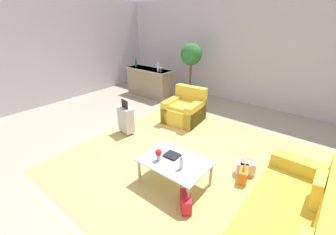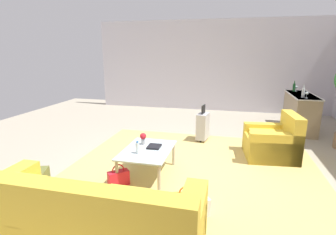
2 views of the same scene
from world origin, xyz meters
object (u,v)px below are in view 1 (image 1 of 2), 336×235
Objects in this scene: coffee_table_book at (172,155)px; wine_bottle_clear at (158,68)px; handbag_red at (186,202)px; handbag_white at (245,168)px; water_bottle at (181,164)px; bar_console at (149,82)px; wine_glass_left_of_centre at (161,68)px; flower_vase at (158,154)px; wine_glass_leftmost at (136,64)px; wine_bottle_green at (136,64)px; potted_ficus at (191,60)px; couch at (292,233)px; armchair at (185,110)px; handbag_orange at (243,174)px; suitcase_silver at (126,119)px; coffee_table at (175,164)px.

wine_bottle_clear reaches higher than coffee_table_book.
handbag_red is 1.37m from handbag_white.
bar_console reaches higher than water_bottle.
wine_glass_left_of_centre is at bearing 131.95° from coffee_table_book.
flower_vase reaches higher than handbag_red.
water_bottle reaches higher than coffee_table_book.
wine_glass_leftmost is 0.09m from wine_bottle_green.
water_bottle reaches higher than handbag_white.
potted_ficus reaches higher than wine_bottle_clear.
couch is 8.06× the size of wine_bottle_clear.
wine_glass_leftmost reaches higher than water_bottle.
armchair reaches higher than handbag_orange.
handbag_red is 4.97m from potted_ficus.
flower_vase is 4.22m from wine_glass_left_of_centre.
handbag_red is (0.58, -0.41, -0.34)m from coffee_table_book.
flower_vase is 4.22m from wine_bottle_clear.
couch is 3.88m from suitcase_silver.
suitcase_silver is at bearing -68.58° from wine_glass_left_of_centre.
potted_ficus is at bearing 120.28° from armchair.
armchair is 0.60× the size of bar_console.
wine_bottle_clear is (1.09, -0.06, 0.01)m from wine_glass_leftmost.
wine_glass_leftmost is at bearing 141.70° from coffee_table_book.
couch is at bearing -32.84° from wine_bottle_clear.
wine_glass_left_of_centre is 2.63m from suitcase_silver.
handbag_orange is at bearing -29.50° from wine_bottle_clear.
wine_glass_left_of_centre reaches higher than suitcase_silver.
wine_glass_left_of_centre is 0.43× the size of handbag_white.
wine_bottle_green reaches higher than bar_console.
armchair is at bearing -16.87° from wine_bottle_green.
armchair is at bearing 151.09° from handbag_white.
wine_glass_leftmost is (-3.86, 3.21, 0.48)m from flower_vase.
couch is 8.06× the size of wine_bottle_green.
couch reaches higher than handbag_white.
wine_bottle_green is at bearing 151.99° from couch.
wine_glass_leftmost is 1.00× the size of wine_glass_left_of_centre.
wine_glass_leftmost is at bearing 176.62° from wine_bottle_clear.
wine_glass_leftmost and wine_glass_left_of_centre have the same top height.
wine_bottle_clear is 2.60m from suitcase_silver.
wine_glass_left_of_centre is 0.43× the size of handbag_red.
suitcase_silver reaches higher than coffee_table.
handbag_orange is 0.18m from handbag_white.
wine_bottle_clear reaches higher than wine_glass_left_of_centre.
couch is at bearing 0.00° from water_bottle.
wine_glass_leftmost is 0.51× the size of wine_bottle_clear.
wine_bottle_green is 0.35× the size of suitcase_silver.
couch is 6.75× the size of handbag_red.
water_bottle is at bearing -44.10° from wine_bottle_clear.
wine_glass_leftmost is at bearing 151.76° from couch.
wine_glass_leftmost is (-5.88, 3.16, 0.75)m from couch.
water_bottle is 0.57× the size of handbag_orange.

